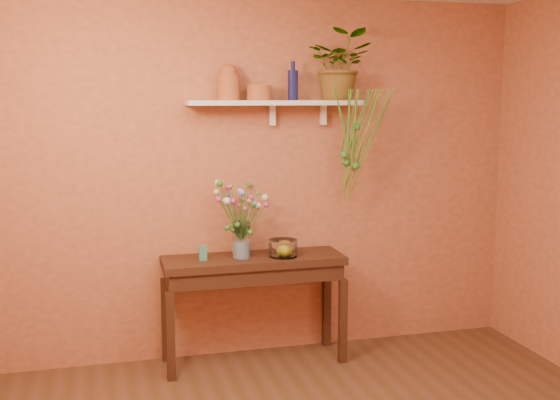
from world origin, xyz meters
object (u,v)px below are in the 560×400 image
(terracotta_jug, at_px, (229,83))
(glass_vase, at_px, (241,243))
(blue_bottle, at_px, (293,84))
(glass_bowl, at_px, (283,249))
(spider_plant, at_px, (341,65))
(sideboard, at_px, (254,272))
(bouquet, at_px, (238,204))

(terracotta_jug, xyz_separation_m, glass_vase, (0.06, -0.13, -1.14))
(blue_bottle, distance_m, glass_bowl, 1.20)
(glass_vase, distance_m, glass_bowl, 0.31)
(spider_plant, distance_m, glass_vase, 1.50)
(terracotta_jug, height_order, glass_vase, terracotta_jug)
(sideboard, xyz_separation_m, glass_vase, (-0.09, -0.01, 0.23))
(glass_vase, relative_size, glass_bowl, 1.28)
(glass_vase, relative_size, bouquet, 0.60)
(terracotta_jug, distance_m, bouquet, 0.87)
(sideboard, distance_m, blue_bottle, 1.41)
(blue_bottle, height_order, bouquet, blue_bottle)
(terracotta_jug, relative_size, glass_bowl, 1.25)
(bouquet, distance_m, glass_bowl, 0.47)
(glass_bowl, bearing_deg, sideboard, 166.80)
(blue_bottle, relative_size, spider_plant, 0.55)
(sideboard, bearing_deg, blue_bottle, 16.25)
(terracotta_jug, xyz_separation_m, glass_bowl, (0.36, -0.17, -1.20))
(bouquet, bearing_deg, glass_bowl, -8.25)
(terracotta_jug, bearing_deg, bouquet, -71.53)
(spider_plant, distance_m, glass_bowl, 1.42)
(terracotta_jug, relative_size, spider_plant, 0.51)
(sideboard, bearing_deg, terracotta_jug, 142.28)
(glass_vase, xyz_separation_m, bouquet, (-0.02, 0.01, 0.28))
(sideboard, relative_size, glass_vase, 4.97)
(terracotta_jug, xyz_separation_m, spider_plant, (0.84, -0.03, 0.13))
(blue_bottle, height_order, glass_bowl, blue_bottle)
(sideboard, xyz_separation_m, bouquet, (-0.11, -0.00, 0.51))
(blue_bottle, relative_size, bouquet, 0.63)
(spider_plant, bearing_deg, terracotta_jug, 178.15)
(sideboard, xyz_separation_m, glass_bowl, (0.21, -0.05, 0.17))
(terracotta_jug, bearing_deg, sideboard, -37.72)
(bouquet, bearing_deg, spider_plant, 6.52)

